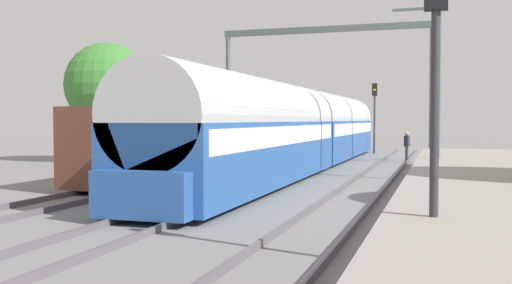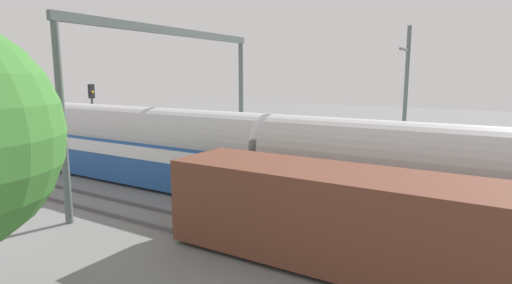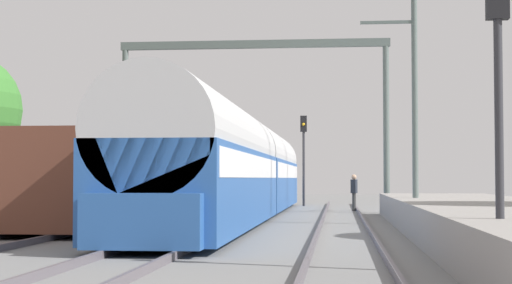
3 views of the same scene
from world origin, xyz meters
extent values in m
plane|color=slate|center=(0.00, 0.00, 0.00)|extent=(120.00, 120.00, 0.00)
cube|color=#5C565C|center=(-4.71, 0.00, 0.08)|extent=(0.08, 60.00, 0.16)
cube|color=#5C565C|center=(-3.28, 0.00, 0.08)|extent=(0.08, 60.00, 0.16)
cube|color=#5C565C|center=(-0.72, 0.00, 0.08)|extent=(0.08, 60.00, 0.16)
cube|color=#5C565C|center=(0.72, 0.00, 0.08)|extent=(0.08, 60.00, 0.16)
cube|color=#5C565C|center=(3.28, 0.00, 0.08)|extent=(0.08, 60.00, 0.16)
cube|color=#5C565C|center=(4.71, 0.00, 0.08)|extent=(0.08, 60.00, 0.16)
cube|color=gray|center=(7.81, 2.00, 0.45)|extent=(4.40, 28.00, 0.90)
cube|color=#28569E|center=(0.00, 3.65, 1.26)|extent=(2.90, 16.00, 2.20)
cube|color=white|center=(0.00, 3.65, 1.89)|extent=(2.93, 15.36, 0.64)
cylinder|color=#BABABA|center=(0.00, 3.65, 2.56)|extent=(2.84, 16.00, 2.84)
cube|color=#28569E|center=(0.00, 20.00, 1.26)|extent=(2.90, 16.00, 2.20)
cube|color=white|center=(0.00, 20.00, 1.89)|extent=(2.93, 15.36, 0.64)
cylinder|color=#BABABA|center=(0.00, 20.00, 2.56)|extent=(2.84, 16.00, 2.84)
cube|color=#28569E|center=(0.00, -4.60, 0.71)|extent=(2.40, 0.50, 1.10)
cube|color=brown|center=(-3.99, 5.97, 1.51)|extent=(2.80, 13.00, 2.70)
cube|color=black|center=(-3.99, 5.97, 0.21)|extent=(2.52, 11.96, 0.10)
cylinder|color=#343434|center=(4.57, 19.15, 0.42)|extent=(0.22, 0.22, 0.85)
cube|color=#232833|center=(4.57, 19.15, 1.17)|extent=(0.33, 0.45, 0.64)
sphere|color=tan|center=(4.57, 19.15, 1.61)|extent=(0.24, 0.24, 0.24)
cylinder|color=#2D2D33|center=(6.43, -6.83, 2.07)|extent=(0.14, 0.14, 4.14)
cylinder|color=#2D2D33|center=(1.92, 26.04, 2.07)|extent=(0.14, 0.14, 4.14)
cube|color=black|center=(1.92, 26.04, 4.59)|extent=(0.36, 0.20, 0.90)
sphere|color=yellow|center=(1.92, 25.92, 4.56)|extent=(0.16, 0.16, 0.16)
cylinder|color=#53605C|center=(-5.99, 17.22, 3.75)|extent=(0.28, 0.28, 7.50)
cylinder|color=#53605C|center=(5.99, 17.22, 3.75)|extent=(0.28, 0.28, 7.50)
cube|color=#53605C|center=(0.00, 17.22, 7.68)|extent=(12.39, 0.24, 0.36)
cylinder|color=#53605C|center=(6.39, 7.59, 4.00)|extent=(0.20, 0.20, 8.00)
cube|color=#53605C|center=(5.49, 7.59, 6.80)|extent=(1.80, 0.10, 0.10)
camera|label=1|loc=(6.54, -16.39, 2.43)|focal=40.86mm
camera|label=2|loc=(-14.97, 3.37, 5.57)|focal=28.48mm
camera|label=3|loc=(3.83, -20.69, 1.55)|focal=58.81mm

